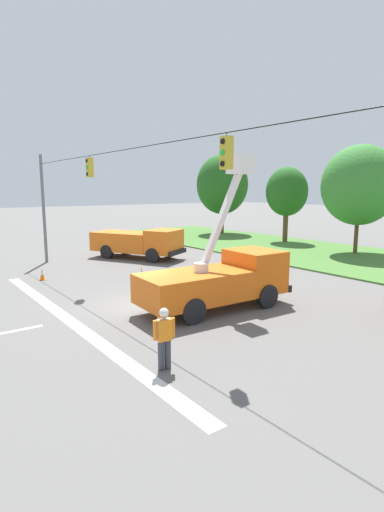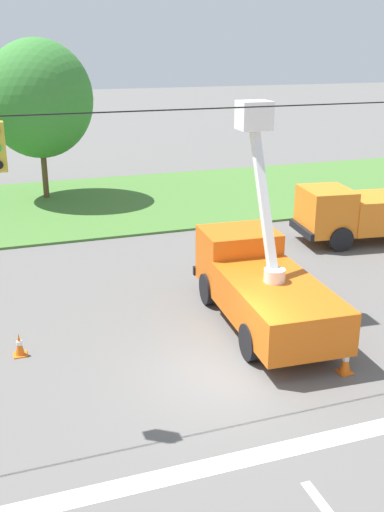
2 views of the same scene
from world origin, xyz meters
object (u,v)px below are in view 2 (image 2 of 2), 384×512
at_px(tree_centre, 39,99).
at_px(traffic_cone_foreground_right, 346,360).
at_px(utility_truck_bucket_lift, 261,280).
at_px(utility_truck_support_near, 370,212).
at_px(traffic_cone_mid_right, 19,345).

height_order(tree_centre, traffic_cone_foreground_right, tree_centre).
relative_size(utility_truck_bucket_lift, utility_truck_support_near, 1.01).
distance_m(utility_truck_support_near, traffic_cone_mid_right, 15.70).
bearing_deg(utility_truck_bucket_lift, utility_truck_support_near, 36.23).
relative_size(tree_centre, traffic_cone_foreground_right, 11.14).
xyz_separation_m(utility_truck_support_near, traffic_cone_foreground_right, (-6.94, -9.12, -0.88)).
distance_m(utility_truck_support_near, traffic_cone_foreground_right, 11.49).
xyz_separation_m(utility_truck_bucket_lift, traffic_cone_mid_right, (-6.97, 0.18, -1.01)).
bearing_deg(traffic_cone_mid_right, tree_centre, 81.45).
distance_m(traffic_cone_foreground_right, traffic_cone_mid_right, 8.56).
bearing_deg(traffic_cone_mid_right, traffic_cone_foreground_right, -25.22).
bearing_deg(traffic_cone_mid_right, utility_truck_bucket_lift, -1.47).
bearing_deg(utility_truck_support_near, traffic_cone_foreground_right, -127.28).
xyz_separation_m(tree_centre, utility_truck_bucket_lift, (4.38, -17.40, -3.91)).
distance_m(tree_centre, traffic_cone_foreground_right, 22.04).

